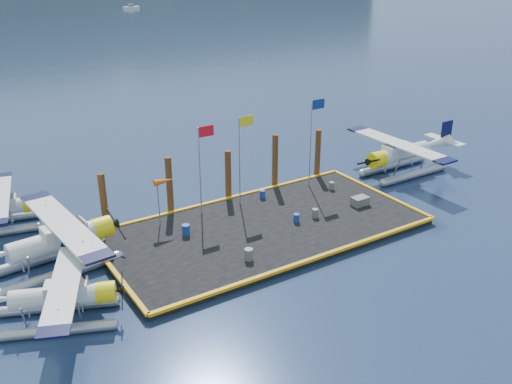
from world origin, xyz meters
TOP-DOWN VIEW (x-y plane):
  - ground at (0.00, 0.00)m, footprint 4000.00×4000.00m
  - dock at (0.00, 0.00)m, footprint 20.00×10.00m
  - dock_bumpers at (0.00, 0.00)m, footprint 20.25×10.25m
  - seaplane_a at (-13.49, -2.78)m, footprint 7.97×8.41m
  - seaplane_b at (-12.18, 2.40)m, footprint 9.36×10.32m
  - seaplane_d at (14.61, 2.54)m, footprint 9.25×10.18m
  - drum_0 at (-4.72, 1.60)m, footprint 0.48×0.48m
  - drum_1 at (3.57, -0.69)m, footprint 0.41×0.41m
  - drum_2 at (2.11, -0.61)m, footprint 0.39×0.39m
  - drum_3 at (-3.07, -3.10)m, footprint 0.49×0.49m
  - drum_4 at (7.49, 2.39)m, footprint 0.39×0.39m
  - drum_5 at (2.37, 3.82)m, footprint 0.40×0.40m
  - crate at (7.38, -0.83)m, footprint 1.16×0.78m
  - flagpole_red at (-2.29, 3.80)m, footprint 1.14×0.08m
  - flagpole_yellow at (0.70, 3.80)m, footprint 1.14×0.08m
  - flagpole_blue at (6.70, 3.80)m, footprint 1.14×0.08m
  - windsock at (-5.03, 3.80)m, footprint 1.40×0.44m
  - piling_0 at (-8.50, 5.40)m, footprint 0.44×0.44m
  - piling_1 at (-4.00, 5.40)m, footprint 0.44×0.44m
  - piling_2 at (0.50, 5.40)m, footprint 0.44×0.44m
  - piling_3 at (4.50, 5.40)m, footprint 0.44×0.44m
  - piling_4 at (8.50, 5.40)m, footprint 0.44×0.44m

SIDE VIEW (x-z plane):
  - ground at x=0.00m, z-range 0.00..0.00m
  - dock at x=0.00m, z-range 0.00..0.40m
  - dock_bumpers at x=0.00m, z-range 0.40..0.58m
  - drum_4 at x=7.49m, z-range 0.40..0.95m
  - drum_2 at x=2.11m, z-range 0.40..0.96m
  - drum_5 at x=2.37m, z-range 0.40..0.96m
  - drum_1 at x=3.57m, z-range 0.40..0.98m
  - crate at x=7.38m, z-range 0.40..0.98m
  - drum_0 at x=-4.72m, z-range 0.40..1.08m
  - drum_3 at x=-3.07m, z-range 0.40..1.09m
  - seaplane_a at x=-13.49m, z-range -0.20..2.86m
  - seaplane_d at x=14.61m, z-range -0.23..3.41m
  - seaplane_b at x=-12.18m, z-range -0.24..3.42m
  - piling_2 at x=0.50m, z-range 0.00..3.80m
  - piling_0 at x=-8.50m, z-range 0.00..4.00m
  - piling_4 at x=8.50m, z-range 0.00..4.00m
  - piling_1 at x=-4.00m, z-range 0.00..4.20m
  - piling_3 at x=4.50m, z-range 0.00..4.30m
  - windsock at x=-5.03m, z-range 1.67..4.79m
  - flagpole_red at x=-2.29m, z-range 1.40..7.40m
  - flagpole_yellow at x=0.70m, z-range 1.41..7.61m
  - flagpole_blue at x=6.70m, z-range 1.44..7.94m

